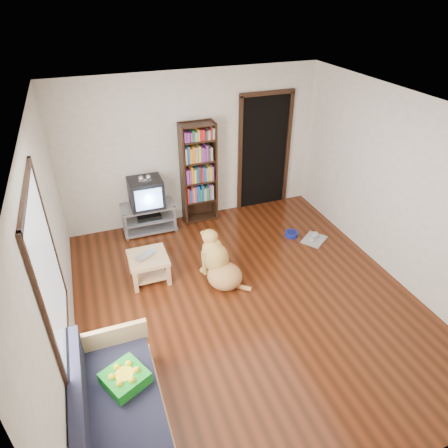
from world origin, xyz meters
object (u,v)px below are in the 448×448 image
object	(u,v)px
green_cushion	(125,378)
dog	(219,264)
tv_stand	(149,217)
crt_tv	(146,192)
sofa	(119,424)
dog_bowl	(292,234)
laptop	(148,257)
grey_rag	(314,240)
bookshelf	(198,168)
coffee_table	(148,263)

from	to	relation	value
green_cushion	dog	world-z (taller)	dog
tv_stand	crt_tv	size ratio (longest dim) A/B	1.55
sofa	dog_bowl	bearing A→B (deg)	39.03
sofa	laptop	bearing A→B (deg)	72.62
sofa	dog	world-z (taller)	sofa
sofa	green_cushion	bearing A→B (deg)	67.88
crt_tv	dog_bowl	bearing A→B (deg)	-24.80
green_cushion	tv_stand	world-z (taller)	green_cushion
grey_rag	bookshelf	size ratio (longest dim) A/B	0.22
sofa	coffee_table	size ratio (longest dim) A/B	3.27
sofa	coffee_table	bearing A→B (deg)	72.83
crt_tv	dog	world-z (taller)	crt_tv
dog_bowl	grey_rag	xyz separation A→B (m)	(0.30, -0.25, -0.03)
laptop	bookshelf	xyz separation A→B (m)	(1.21, 1.43, 0.59)
dog_bowl	bookshelf	bearing A→B (deg)	139.47
coffee_table	dog	size ratio (longest dim) A/B	0.63
green_cushion	sofa	bearing A→B (deg)	-138.57
dog_bowl	sofa	distance (m)	4.16
green_cushion	dog_bowl	world-z (taller)	green_cushion
tv_stand	dog	distance (m)	1.82
laptop	grey_rag	size ratio (longest dim) A/B	0.82
sofa	grey_rag	bearing A→B (deg)	33.85
grey_rag	bookshelf	distance (m)	2.32
laptop	sofa	bearing A→B (deg)	-141.57
green_cushion	coffee_table	world-z (taller)	green_cushion
dog_bowl	green_cushion	bearing A→B (deg)	-143.32
laptop	coffee_table	xyz separation A→B (m)	(0.00, 0.03, -0.13)
coffee_table	crt_tv	bearing A→B (deg)	79.09
green_cushion	laptop	world-z (taller)	green_cushion
dog_bowl	crt_tv	world-z (taller)	crt_tv
crt_tv	dog	bearing A→B (deg)	-67.86
laptop	crt_tv	xyz separation A→B (m)	(0.26, 1.36, 0.33)
laptop	dog_bowl	xyz separation A→B (m)	(2.51, 0.32, -0.37)
green_cushion	laptop	distance (m)	2.08
laptop	dog	world-z (taller)	dog
laptop	sofa	size ratio (longest dim) A/B	0.18
sofa	crt_tv	bearing A→B (deg)	75.07
green_cushion	crt_tv	xyz separation A→B (m)	(0.85, 3.35, 0.26)
green_cushion	crt_tv	size ratio (longest dim) A/B	0.65
dog_bowl	crt_tv	bearing A→B (deg)	155.20
grey_rag	dog	world-z (taller)	dog
green_cushion	coffee_table	xyz separation A→B (m)	(0.59, 2.02, -0.20)
bookshelf	coffee_table	world-z (taller)	bookshelf
tv_stand	coffee_table	bearing A→B (deg)	-101.08
laptop	sofa	world-z (taller)	sofa
green_cushion	sofa	world-z (taller)	sofa
green_cushion	tv_stand	size ratio (longest dim) A/B	0.42
tv_stand	bookshelf	distance (m)	1.20
grey_rag	dog	size ratio (longest dim) A/B	0.46
laptop	tv_stand	size ratio (longest dim) A/B	0.37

